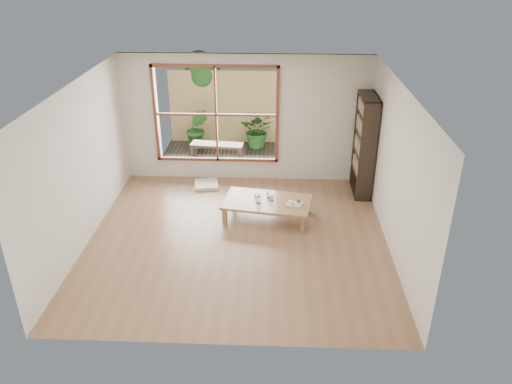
% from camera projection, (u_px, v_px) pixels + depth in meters
% --- Properties ---
extents(ground, '(5.00, 5.00, 0.00)m').
position_uv_depth(ground, '(238.00, 238.00, 8.45)').
color(ground, '#906848').
rests_on(ground, ground).
extents(low_table, '(1.67, 1.11, 0.34)m').
position_uv_depth(low_table, '(267.00, 203.00, 8.97)').
color(low_table, '#A58150').
rests_on(low_table, ground).
extents(floor_cushion, '(0.55, 0.55, 0.07)m').
position_uv_depth(floor_cushion, '(206.00, 185.00, 10.26)').
color(floor_cushion, silver).
rests_on(floor_cushion, ground).
extents(bookshelf, '(0.31, 0.88, 1.97)m').
position_uv_depth(bookshelf, '(364.00, 146.00, 9.62)').
color(bookshelf, black).
rests_on(bookshelf, ground).
extents(glass_tall, '(0.07, 0.07, 0.14)m').
position_uv_depth(glass_tall, '(259.00, 199.00, 8.85)').
color(glass_tall, silver).
rests_on(glass_tall, low_table).
extents(glass_mid, '(0.07, 0.07, 0.10)m').
position_uv_depth(glass_mid, '(272.00, 197.00, 8.96)').
color(glass_mid, silver).
rests_on(glass_mid, low_table).
extents(glass_short, '(0.08, 0.08, 0.10)m').
position_uv_depth(glass_short, '(269.00, 195.00, 9.06)').
color(glass_short, silver).
rests_on(glass_short, low_table).
extents(glass_small, '(0.07, 0.07, 0.09)m').
position_uv_depth(glass_small, '(256.00, 195.00, 9.05)').
color(glass_small, silver).
rests_on(glass_small, low_table).
extents(food_tray, '(0.32, 0.28, 0.09)m').
position_uv_depth(food_tray, '(295.00, 203.00, 8.83)').
color(food_tray, white).
rests_on(food_tray, low_table).
extents(deck, '(2.80, 2.00, 0.05)m').
position_uv_depth(deck, '(224.00, 157.00, 11.66)').
color(deck, '#342E26').
rests_on(deck, ground).
extents(garden_bench, '(1.22, 0.48, 0.38)m').
position_uv_depth(garden_bench, '(217.00, 146.00, 11.35)').
color(garden_bench, black).
rests_on(garden_bench, deck).
extents(bamboo_fence, '(2.80, 0.06, 1.80)m').
position_uv_depth(bamboo_fence, '(227.00, 107.00, 12.15)').
color(bamboo_fence, tan).
rests_on(bamboo_fence, ground).
extents(shrub_right, '(0.86, 0.76, 0.87)m').
position_uv_depth(shrub_right, '(258.00, 130.00, 11.97)').
color(shrub_right, '#265920').
rests_on(shrub_right, deck).
extents(shrub_left, '(0.56, 0.46, 0.98)m').
position_uv_depth(shrub_left, '(197.00, 128.00, 11.93)').
color(shrub_left, '#265920').
rests_on(shrub_left, deck).
extents(garden_tree, '(1.04, 0.85, 2.22)m').
position_uv_depth(garden_tree, '(200.00, 74.00, 12.12)').
color(garden_tree, '#4C3D2D').
rests_on(garden_tree, ground).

